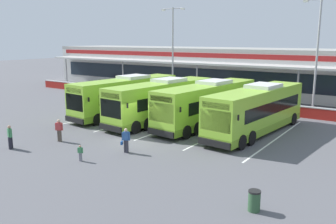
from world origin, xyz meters
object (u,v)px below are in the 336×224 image
Objects in this scene: litter_bin at (254,201)px; coach_bus_leftmost at (127,97)px; pedestrian_with_handbag at (126,140)px; pedestrian_in_dark_coat at (59,130)px; lamp_post_west at (173,47)px; lamp_post_centre at (317,49)px; coach_bus_left_centre at (162,102)px; pedestrian_near_bin at (10,136)px; coach_bus_right_centre at (257,111)px; pedestrian_child at (80,153)px; coach_bus_centre at (208,105)px.

coach_bus_leftmost is at bearing 145.78° from litter_bin.
pedestrian_with_handbag is 5.69m from pedestrian_in_dark_coat.
lamp_post_west is at bearing 130.37° from litter_bin.
lamp_post_west and lamp_post_centre have the same top height.
pedestrian_near_bin is (-3.64, -12.47, -0.91)m from coach_bus_left_centre.
pedestrian_in_dark_coat is at bearing -122.21° from lamp_post_centre.
lamp_post_west reaches higher than litter_bin.
lamp_post_centre is (7.13, 19.48, 5.43)m from pedestrian_with_handbag.
coach_bus_right_centre is 1.12× the size of lamp_post_centre.
litter_bin is (19.77, -23.25, -5.82)m from lamp_post_west.
pedestrian_child is at bearing -117.12° from coach_bus_right_centre.
pedestrian_with_handbag is 0.15× the size of lamp_post_centre.
coach_bus_leftmost is 1.00× the size of coach_bus_left_centre.
coach_bus_leftmost is at bearing -78.91° from lamp_post_west.
lamp_post_west is 11.83× the size of litter_bin.
pedestrian_with_handbag is 23.22m from lamp_post_west.
coach_bus_left_centre reaches higher than litter_bin.
coach_bus_right_centre is 12.27× the size of pedestrian_child.
coach_bus_left_centre reaches higher than pedestrian_in_dark_coat.
coach_bus_left_centre reaches higher than pedestrian_with_handbag.
coach_bus_leftmost is 12.27× the size of pedestrian_child.
coach_bus_leftmost is 1.12× the size of lamp_post_west.
coach_bus_right_centre reaches higher than litter_bin.
coach_bus_left_centre is at bearing -166.35° from coach_bus_centre.
pedestrian_near_bin is at bearing -151.33° from pedestrian_with_handbag.
coach_bus_leftmost is at bearing -175.29° from coach_bus_centre.
coach_bus_right_centre is (4.41, -0.15, 0.00)m from coach_bus_centre.
coach_bus_right_centre is at bearing -1.96° from coach_bus_centre.
coach_bus_left_centre is 7.61× the size of pedestrian_near_bin.
pedestrian_child is at bearing -24.56° from pedestrian_in_dark_coat.
coach_bus_left_centre is 7.61× the size of pedestrian_in_dark_coat.
pedestrian_child is at bearing -79.49° from coach_bus_left_centre.
lamp_post_west is (-10.67, 10.62, 4.50)m from coach_bus_centre.
coach_bus_right_centre is 13.39m from litter_bin.
pedestrian_child is (2.13, -11.51, -1.24)m from coach_bus_left_centre.
coach_bus_centre is at bearing 81.31° from pedestrian_child.
coach_bus_right_centre is 7.61× the size of pedestrian_in_dark_coat.
litter_bin is (9.84, -2.97, -0.39)m from pedestrian_with_handbag.
pedestrian_with_handbag reaches higher than pedestrian_child.
coach_bus_leftmost is 1.12× the size of lamp_post_centre.
lamp_post_centre is at bearing 35.33° from coach_bus_leftmost.
lamp_post_west is (-4.29, 21.06, 5.42)m from pedestrian_in_dark_coat.
coach_bus_left_centre is at bearing -133.97° from lamp_post_centre.
lamp_post_centre is (12.76, 20.26, 5.42)m from pedestrian_in_dark_coat.
coach_bus_leftmost is 18.73m from lamp_post_centre.
coach_bus_left_centre is 14.10m from lamp_post_west.
litter_bin is at bearing -41.58° from coach_bus_left_centre.
coach_bus_right_centre is 7.61× the size of pedestrian_near_bin.
lamp_post_centre is at bearing 69.63° from pedestrian_child.
lamp_post_west reaches higher than pedestrian_near_bin.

